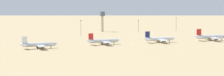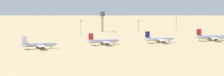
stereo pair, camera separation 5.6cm
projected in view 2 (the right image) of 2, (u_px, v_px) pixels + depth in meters
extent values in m
plane|color=tan|center=(132.00, 44.00, 369.96)|extent=(4000.00, 4000.00, 0.00)
cylinder|color=silver|center=(39.00, 44.00, 333.35)|extent=(26.12, 3.47, 3.26)
cone|color=silver|center=(56.00, 44.00, 338.12)|extent=(2.47, 3.12, 3.10)
cone|color=silver|center=(21.00, 45.00, 328.52)|extent=(3.28, 2.80, 2.77)
cube|color=white|center=(24.00, 40.00, 329.10)|extent=(4.24, 0.44, 5.30)
cube|color=silver|center=(24.00, 44.00, 332.53)|extent=(2.65, 5.57, 0.29)
cube|color=silver|center=(25.00, 45.00, 326.42)|extent=(2.65, 5.57, 0.29)
cube|color=silver|center=(40.00, 45.00, 333.67)|extent=(5.75, 26.14, 0.46)
cylinder|color=slate|center=(40.00, 46.00, 339.78)|extent=(2.95, 1.82, 1.79)
cylinder|color=slate|center=(42.00, 47.00, 328.32)|extent=(2.95, 1.82, 1.79)
cylinder|color=black|center=(51.00, 47.00, 336.92)|extent=(0.57, 0.57, 1.79)
cylinder|color=black|center=(37.00, 47.00, 335.01)|extent=(0.57, 0.57, 1.79)
cylinder|color=black|center=(38.00, 48.00, 331.34)|extent=(0.57, 0.57, 1.79)
cylinder|color=silver|center=(103.00, 41.00, 362.13)|extent=(26.17, 3.49, 3.27)
cone|color=silver|center=(118.00, 40.00, 366.91)|extent=(2.48, 3.13, 3.10)
cone|color=silver|center=(88.00, 41.00, 357.31)|extent=(3.29, 2.81, 2.78)
cube|color=red|center=(91.00, 36.00, 357.88)|extent=(4.25, 0.44, 5.31)
cube|color=silver|center=(90.00, 41.00, 361.32)|extent=(2.66, 5.58, 0.29)
cube|color=silver|center=(92.00, 41.00, 355.19)|extent=(2.66, 5.58, 0.29)
cube|color=silver|center=(104.00, 41.00, 362.45)|extent=(5.78, 26.19, 0.46)
cylinder|color=slate|center=(103.00, 42.00, 368.57)|extent=(2.96, 1.82, 1.80)
cylinder|color=slate|center=(107.00, 43.00, 357.09)|extent=(2.96, 1.82, 1.80)
cylinder|color=black|center=(114.00, 43.00, 365.71)|extent=(0.57, 0.57, 1.80)
cylinder|color=black|center=(101.00, 44.00, 363.79)|extent=(0.57, 0.57, 1.80)
cylinder|color=black|center=(103.00, 44.00, 360.12)|extent=(0.57, 0.57, 1.80)
cylinder|color=white|center=(159.00, 39.00, 379.54)|extent=(27.02, 5.07, 3.36)
cone|color=white|center=(174.00, 38.00, 383.68)|extent=(2.72, 3.34, 3.19)
cone|color=white|center=(145.00, 39.00, 375.35)|extent=(3.53, 3.06, 2.85)
cube|color=navy|center=(148.00, 34.00, 375.79)|extent=(4.38, 0.70, 5.46)
cube|color=white|center=(146.00, 38.00, 379.38)|extent=(3.05, 5.87, 0.30)
cube|color=white|center=(149.00, 39.00, 372.97)|extent=(3.05, 5.87, 0.30)
cube|color=white|center=(160.00, 39.00, 379.82)|extent=(7.42, 27.17, 0.47)
cylinder|color=slate|center=(158.00, 40.00, 386.18)|extent=(3.13, 2.04, 1.85)
cylinder|color=slate|center=(164.00, 41.00, 374.16)|extent=(3.13, 2.04, 1.85)
cylinder|color=black|center=(170.00, 41.00, 382.68)|extent=(0.59, 0.59, 1.85)
cylinder|color=black|center=(157.00, 41.00, 381.35)|extent=(0.59, 0.59, 1.85)
cylinder|color=black|center=(159.00, 42.00, 377.50)|extent=(0.59, 0.59, 1.85)
cylinder|color=silver|center=(211.00, 37.00, 397.38)|extent=(29.30, 7.13, 3.63)
cone|color=silver|center=(196.00, 37.00, 393.72)|extent=(3.98, 3.51, 3.09)
cube|color=red|center=(199.00, 32.00, 394.03)|extent=(4.75, 1.02, 5.91)
cube|color=silver|center=(197.00, 36.00, 397.97)|extent=(3.63, 6.49, 0.33)
cube|color=silver|center=(200.00, 37.00, 390.92)|extent=(3.63, 6.49, 0.33)
cube|color=silver|center=(212.00, 37.00, 397.64)|extent=(9.66, 29.61, 0.51)
cylinder|color=slate|center=(209.00, 38.00, 404.58)|extent=(3.49, 2.38, 2.00)
cylinder|color=slate|center=(216.00, 39.00, 391.37)|extent=(3.49, 2.38, 2.00)
cylinder|color=black|center=(221.00, 39.00, 400.18)|extent=(0.64, 0.64, 2.00)
cylinder|color=black|center=(209.00, 39.00, 399.45)|extent=(0.64, 0.64, 2.00)
cylinder|color=black|center=(211.00, 40.00, 395.23)|extent=(0.64, 0.64, 2.00)
cylinder|color=#C6B793|center=(102.00, 24.00, 507.86)|extent=(3.20, 3.20, 19.28)
cube|color=#4C5660|center=(102.00, 14.00, 506.69)|extent=(5.20, 5.20, 5.44)
cylinder|color=#59595E|center=(138.00, 26.00, 499.63)|extent=(0.36, 0.36, 14.15)
cube|color=#333333|center=(138.00, 20.00, 498.94)|extent=(1.80, 0.50, 0.50)
cylinder|color=#59595E|center=(81.00, 28.00, 445.12)|extent=(0.36, 0.36, 16.60)
cube|color=#333333|center=(81.00, 21.00, 444.31)|extent=(1.80, 0.50, 0.50)
cylinder|color=#59595E|center=(176.00, 24.00, 521.29)|extent=(0.36, 0.36, 15.86)
cube|color=#333333|center=(176.00, 18.00, 520.52)|extent=(1.80, 0.50, 0.50)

